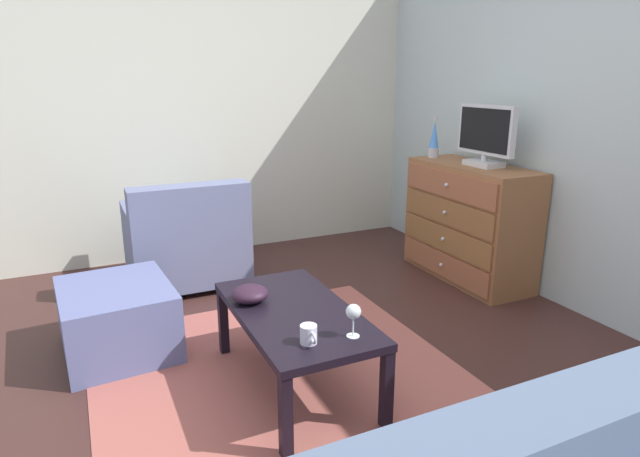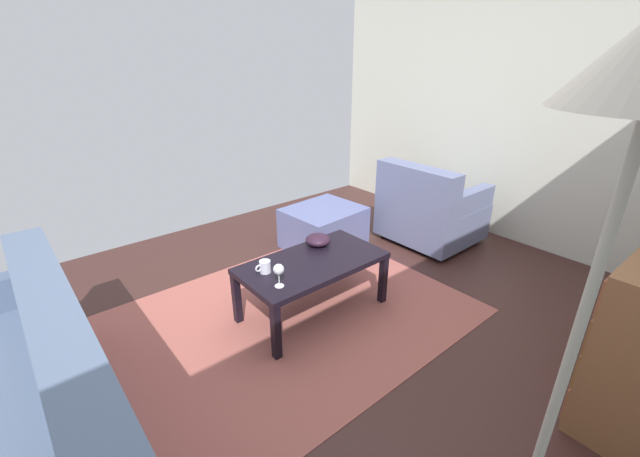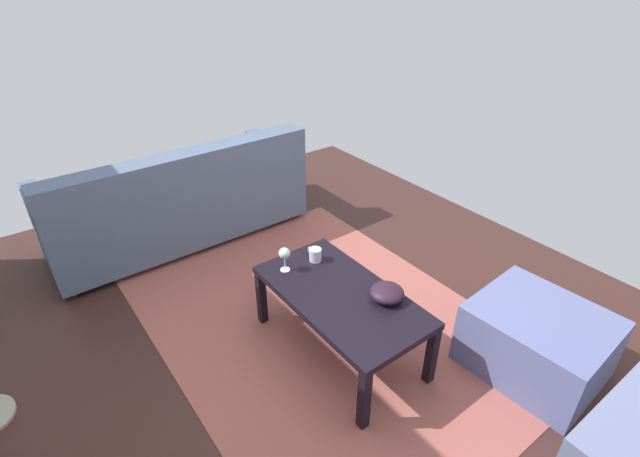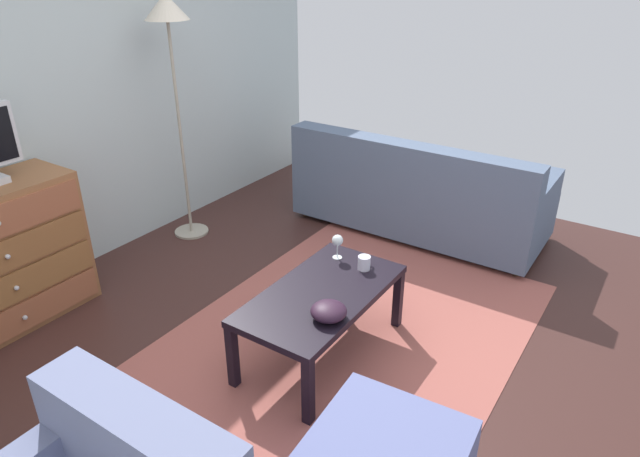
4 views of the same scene
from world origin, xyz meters
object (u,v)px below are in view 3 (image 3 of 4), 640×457
bowl_decorative (387,293)px  coffee_table (341,300)px  wine_glass (284,254)px  mug (315,255)px  couch_large (178,202)px  ottoman (537,341)px

bowl_decorative → coffee_table: bearing=41.6°
wine_glass → bowl_decorative: size_ratio=0.82×
wine_glass → mug: (-0.03, -0.21, -0.07)m
mug → couch_large: size_ratio=0.06×
bowl_decorative → mug: bearing=9.9°
coffee_table → wine_glass: size_ratio=6.65×
coffee_table → ottoman: coffee_table is taller
wine_glass → couch_large: (1.43, 0.11, -0.22)m
mug → ottoman: 1.37m
mug → ottoman: mug is taller
coffee_table → wine_glass: 0.43m
coffee_table → ottoman: 1.13m
wine_glass → bowl_decorative: bearing=-152.0°
wine_glass → ottoman: bearing=-141.3°
bowl_decorative → couch_large: (2.00, 0.41, -0.14)m
coffee_table → couch_large: bearing=7.5°
mug → coffee_table: bearing=167.8°
wine_glass → mug: 0.22m
coffee_table → mug: bearing=-12.2°
bowl_decorative → ottoman: 0.90m
wine_glass → mug: bearing=-97.1°
bowl_decorative → ottoman: size_ratio=0.27×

